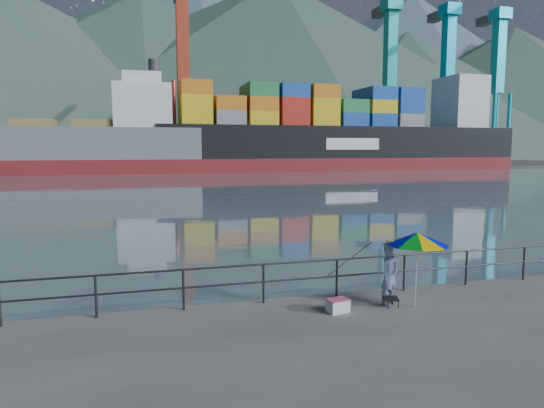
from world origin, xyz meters
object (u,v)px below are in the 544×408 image
Objects in this scene: fisherman at (390,275)px; container_ship at (348,137)px; beach_umbrella at (417,239)px; cooler_bag at (338,306)px; bulk_carrier at (52,146)px.

container_ship reaches higher than fisherman.
beach_umbrella is at bearing -60.82° from fisherman.
cooler_bag is at bearing 174.81° from beach_umbrella.
fisherman is 1.16m from beach_umbrella.
container_ship is at bearing 54.25° from cooler_bag.
beach_umbrella is at bearing -75.14° from bulk_carrier.
beach_umbrella is (0.50, -0.39, 0.97)m from fisherman.
fisherman is at bearing -113.75° from container_ship.
container_ship reaches higher than bulk_carrier.
fisherman is 74.24m from bulk_carrier.
container_ship is at bearing 66.69° from beach_umbrella.
beach_umbrella reaches higher than fisherman.
cooler_bag is (-1.98, 0.18, -1.57)m from beach_umbrella.
beach_umbrella is 2.54m from cooler_bag.
fisherman is 1.61m from cooler_bag.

